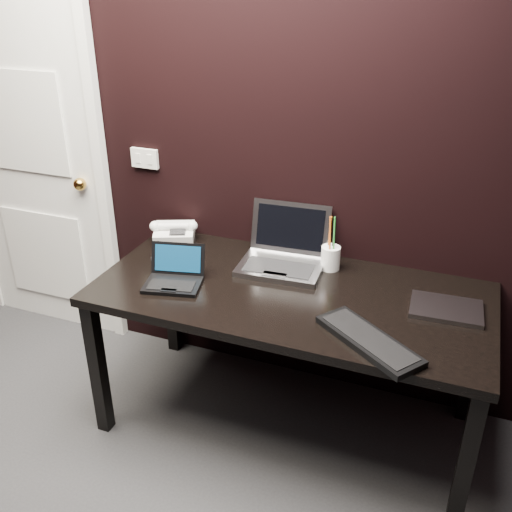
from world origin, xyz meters
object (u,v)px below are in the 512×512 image
at_px(closed_laptop, 446,309).
at_px(desk_phone, 174,232).
at_px(door, 31,158).
at_px(desk, 290,306).
at_px(netbook, 174,277).
at_px(pen_cup, 331,257).
at_px(silver_laptop, 283,256).
at_px(mobile_phone, 159,254).
at_px(ext_keyboard, 369,340).

xyz_separation_m(closed_laptop, desk_phone, (-1.36, 0.20, 0.03)).
height_order(door, desk, door).
xyz_separation_m(netbook, pen_cup, (0.61, 0.39, 0.03)).
height_order(door, silver_laptop, door).
distance_m(desk, pen_cup, 0.31).
height_order(silver_laptop, mobile_phone, silver_laptop).
bearing_deg(desk, ext_keyboard, -34.35).
bearing_deg(netbook, closed_laptop, 9.77).
bearing_deg(pen_cup, desk_phone, 178.91).
height_order(netbook, silver_laptop, silver_laptop).
xyz_separation_m(closed_laptop, pen_cup, (-0.53, 0.19, 0.05)).
distance_m(closed_laptop, mobile_phone, 1.31).
xyz_separation_m(ext_keyboard, desk_phone, (-1.11, 0.54, 0.03)).
bearing_deg(desk, silver_laptop, 116.15).
bearing_deg(desk_phone, mobile_phone, -79.60).
height_order(desk, netbook, netbook).
relative_size(ext_keyboard, pen_cup, 1.71).
xyz_separation_m(silver_laptop, ext_keyboard, (0.50, -0.48, -0.04)).
xyz_separation_m(ext_keyboard, closed_laptop, (0.25, 0.34, -0.00)).
bearing_deg(mobile_phone, door, 161.32).
height_order(silver_laptop, pen_cup, silver_laptop).
relative_size(desk, ext_keyboard, 3.81).
relative_size(door, mobile_phone, 22.79).
bearing_deg(mobile_phone, pen_cup, 15.52).
xyz_separation_m(silver_laptop, mobile_phone, (-0.57, -0.17, -0.01)).
relative_size(silver_laptop, mobile_phone, 4.26).
distance_m(door, closed_laptop, 2.33).
height_order(closed_laptop, mobile_phone, mobile_phone).
relative_size(desk_phone, mobile_phone, 2.71).
bearing_deg(silver_laptop, desk, -63.85).
bearing_deg(ext_keyboard, pen_cup, 118.19).
bearing_deg(door, desk_phone, -6.03).
distance_m(door, netbook, 1.28).
distance_m(desk, desk_phone, 0.77).
bearing_deg(door, ext_keyboard, -17.50).
relative_size(door, silver_laptop, 5.35).
bearing_deg(netbook, pen_cup, 32.45).
bearing_deg(mobile_phone, desk_phone, 100.40).
bearing_deg(mobile_phone, netbook, -44.27).
height_order(door, mobile_phone, door).
distance_m(desk_phone, pen_cup, 0.82).
bearing_deg(netbook, door, 156.54).
xyz_separation_m(desk, ext_keyboard, (0.39, -0.27, 0.09)).
bearing_deg(silver_laptop, mobile_phone, -163.47).
bearing_deg(desk, door, 167.18).
distance_m(netbook, silver_laptop, 0.52).
bearing_deg(ext_keyboard, closed_laptop, 53.61).
bearing_deg(closed_laptop, desk, -173.65).
relative_size(silver_laptop, ext_keyboard, 0.90).
height_order(desk, closed_laptop, closed_laptop).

